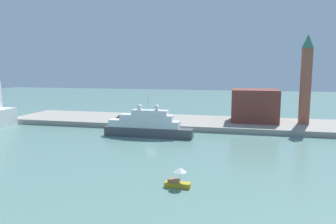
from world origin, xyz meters
TOP-DOWN VIEW (x-y plane):
  - ground at (0.00, 0.00)m, footprint 400.00×400.00m
  - quay_dock at (0.00, 27.49)m, footprint 110.00×22.99m
  - large_yacht at (-3.25, 7.27)m, footprint 24.19×3.57m
  - small_motorboat at (12.06, -26.69)m, footprint 3.99×1.96m
  - harbor_building at (25.51, 29.82)m, footprint 14.17×11.73m
  - bell_tower at (39.92, 28.58)m, footprint 3.53×3.53m
  - parked_car at (-16.96, 24.26)m, footprint 4.16×1.78m
  - person_figure at (-11.16, 23.90)m, footprint 0.36×0.36m
  - mooring_bollard at (0.36, 17.57)m, footprint 0.37×0.37m

SIDE VIEW (x-z plane):
  - ground at x=0.00m, z-range 0.00..0.00m
  - quay_dock at x=0.00m, z-range 0.00..1.58m
  - small_motorboat at x=12.06m, z-range -0.26..2.89m
  - mooring_bollard at x=0.36m, z-range 1.58..2.44m
  - parked_car at x=-16.96m, z-range 1.50..2.72m
  - person_figure at x=-11.16m, z-range 1.52..3.09m
  - large_yacht at x=-3.25m, z-range -2.50..8.38m
  - harbor_building at x=25.51m, z-range 1.58..11.72m
  - bell_tower at x=39.92m, z-range 2.65..29.29m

